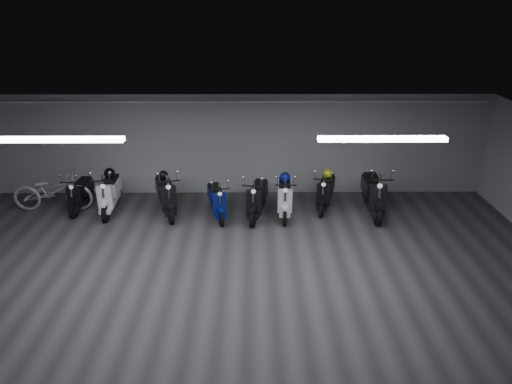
{
  "coord_description": "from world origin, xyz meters",
  "views": [
    {
      "loc": [
        0.59,
        -7.49,
        5.22
      ],
      "look_at": [
        0.66,
        2.5,
        1.05
      ],
      "focal_mm": 33.26,
      "sensor_mm": 36.0,
      "label": 1
    }
  ],
  "objects_px": {
    "scooter_7": "(326,186)",
    "helmet_2": "(110,173)",
    "scooter_4": "(217,195)",
    "helmet_0": "(163,175)",
    "scooter_1": "(80,188)",
    "helmet_1": "(328,173)",
    "scooter_2": "(109,188)",
    "helmet_3": "(285,177)",
    "scooter_6": "(285,192)",
    "scooter_8": "(374,188)",
    "bicycle": "(52,187)",
    "scooter_5": "(257,193)",
    "scooter_3": "(166,189)"
  },
  "relations": [
    {
      "from": "scooter_7",
      "to": "helmet_2",
      "type": "bearing_deg",
      "value": -164.41
    },
    {
      "from": "scooter_4",
      "to": "helmet_0",
      "type": "xyz_separation_m",
      "value": [
        -1.38,
        0.44,
        0.38
      ]
    },
    {
      "from": "scooter_1",
      "to": "helmet_1",
      "type": "xyz_separation_m",
      "value": [
        6.45,
        0.24,
        0.31
      ]
    },
    {
      "from": "scooter_2",
      "to": "scooter_4",
      "type": "xyz_separation_m",
      "value": [
        2.77,
        -0.32,
        -0.08
      ]
    },
    {
      "from": "helmet_2",
      "to": "helmet_3",
      "type": "relative_size",
      "value": 1.04
    },
    {
      "from": "scooter_6",
      "to": "helmet_0",
      "type": "distance_m",
      "value": 3.12
    },
    {
      "from": "scooter_7",
      "to": "scooter_8",
      "type": "bearing_deg",
      "value": -0.24
    },
    {
      "from": "scooter_7",
      "to": "helmet_0",
      "type": "height_order",
      "value": "scooter_7"
    },
    {
      "from": "scooter_4",
      "to": "scooter_7",
      "type": "relative_size",
      "value": 0.95
    },
    {
      "from": "scooter_4",
      "to": "scooter_8",
      "type": "xyz_separation_m",
      "value": [
        3.96,
        0.15,
        0.13
      ]
    },
    {
      "from": "helmet_1",
      "to": "scooter_4",
      "type": "bearing_deg",
      "value": -165.96
    },
    {
      "from": "scooter_1",
      "to": "bicycle",
      "type": "height_order",
      "value": "bicycle"
    },
    {
      "from": "scooter_4",
      "to": "scooter_6",
      "type": "distance_m",
      "value": 1.71
    },
    {
      "from": "bicycle",
      "to": "helmet_2",
      "type": "height_order",
      "value": "bicycle"
    },
    {
      "from": "scooter_2",
      "to": "scooter_4",
      "type": "relative_size",
      "value": 1.13
    },
    {
      "from": "scooter_6",
      "to": "scooter_8",
      "type": "distance_m",
      "value": 2.25
    },
    {
      "from": "scooter_1",
      "to": "scooter_7",
      "type": "relative_size",
      "value": 0.94
    },
    {
      "from": "scooter_8",
      "to": "helmet_1",
      "type": "height_order",
      "value": "scooter_8"
    },
    {
      "from": "scooter_6",
      "to": "scooter_2",
      "type": "bearing_deg",
      "value": -179.92
    },
    {
      "from": "scooter_5",
      "to": "scooter_3",
      "type": "bearing_deg",
      "value": -173.4
    },
    {
      "from": "scooter_3",
      "to": "helmet_1",
      "type": "distance_m",
      "value": 4.2
    },
    {
      "from": "scooter_1",
      "to": "helmet_2",
      "type": "relative_size",
      "value": 5.61
    },
    {
      "from": "scooter_6",
      "to": "helmet_3",
      "type": "bearing_deg",
      "value": 90.0
    },
    {
      "from": "scooter_2",
      "to": "helmet_2",
      "type": "height_order",
      "value": "scooter_2"
    },
    {
      "from": "scooter_6",
      "to": "scooter_7",
      "type": "relative_size",
      "value": 1.03
    },
    {
      "from": "scooter_2",
      "to": "helmet_3",
      "type": "bearing_deg",
      "value": -2.71
    },
    {
      "from": "scooter_6",
      "to": "helmet_2",
      "type": "height_order",
      "value": "scooter_6"
    },
    {
      "from": "scooter_1",
      "to": "helmet_3",
      "type": "xyz_separation_m",
      "value": [
        5.3,
        -0.14,
        0.35
      ]
    },
    {
      "from": "scooter_1",
      "to": "helmet_2",
      "type": "distance_m",
      "value": 0.89
    },
    {
      "from": "scooter_3",
      "to": "helmet_2",
      "type": "bearing_deg",
      "value": 147.41
    },
    {
      "from": "scooter_7",
      "to": "bicycle",
      "type": "relative_size",
      "value": 0.84
    },
    {
      "from": "scooter_8",
      "to": "helmet_3",
      "type": "distance_m",
      "value": 2.26
    },
    {
      "from": "scooter_8",
      "to": "helmet_2",
      "type": "xyz_separation_m",
      "value": [
        -6.74,
        0.43,
        0.24
      ]
    },
    {
      "from": "scooter_4",
      "to": "helmet_3",
      "type": "distance_m",
      "value": 1.78
    },
    {
      "from": "scooter_2",
      "to": "helmet_3",
      "type": "xyz_separation_m",
      "value": [
        4.49,
        0.02,
        0.27
      ]
    },
    {
      "from": "scooter_4",
      "to": "scooter_6",
      "type": "relative_size",
      "value": 0.92
    },
    {
      "from": "scooter_8",
      "to": "helmet_0",
      "type": "relative_size",
      "value": 8.23
    },
    {
      "from": "scooter_6",
      "to": "helmet_1",
      "type": "distance_m",
      "value": 1.34
    },
    {
      "from": "scooter_5",
      "to": "helmet_1",
      "type": "bearing_deg",
      "value": 32.36
    },
    {
      "from": "scooter_2",
      "to": "helmet_0",
      "type": "bearing_deg",
      "value": 1.75
    },
    {
      "from": "scooter_2",
      "to": "helmet_3",
      "type": "distance_m",
      "value": 4.5
    },
    {
      "from": "scooter_2",
      "to": "scooter_7",
      "type": "relative_size",
      "value": 1.07
    },
    {
      "from": "scooter_4",
      "to": "scooter_2",
      "type": "bearing_deg",
      "value": 159.48
    },
    {
      "from": "scooter_5",
      "to": "scooter_6",
      "type": "relative_size",
      "value": 1.01
    },
    {
      "from": "bicycle",
      "to": "helmet_1",
      "type": "height_order",
      "value": "bicycle"
    },
    {
      "from": "scooter_3",
      "to": "scooter_4",
      "type": "height_order",
      "value": "scooter_3"
    },
    {
      "from": "scooter_4",
      "to": "scooter_8",
      "type": "relative_size",
      "value": 0.82
    },
    {
      "from": "scooter_2",
      "to": "scooter_7",
      "type": "height_order",
      "value": "scooter_2"
    },
    {
      "from": "scooter_2",
      "to": "scooter_6",
      "type": "xyz_separation_m",
      "value": [
        4.48,
        -0.22,
        -0.02
      ]
    },
    {
      "from": "helmet_0",
      "to": "scooter_6",
      "type": "bearing_deg",
      "value": -6.26
    }
  ]
}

